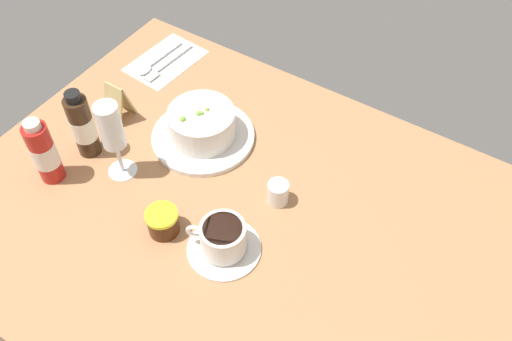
# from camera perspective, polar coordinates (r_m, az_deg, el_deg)

# --- Properties ---
(ground_plane) EXTENTS (1.10, 0.84, 0.03)m
(ground_plane) POSITION_cam_1_polar(r_m,az_deg,el_deg) (1.10, -2.17, -4.91)
(ground_plane) COLOR #A8754C
(porridge_bowl) EXTENTS (0.22, 0.22, 0.09)m
(porridge_bowl) POSITION_cam_1_polar(r_m,az_deg,el_deg) (1.20, -5.56, 4.53)
(porridge_bowl) COLOR silver
(porridge_bowl) RESTS_ON ground_plane
(cutlery_setting) EXTENTS (0.14, 0.20, 0.01)m
(cutlery_setting) POSITION_cam_1_polar(r_m,az_deg,el_deg) (1.43, -9.39, 11.02)
(cutlery_setting) COLOR silver
(cutlery_setting) RESTS_ON ground_plane
(coffee_cup) EXTENTS (0.14, 0.14, 0.07)m
(coffee_cup) POSITION_cam_1_polar(r_m,az_deg,el_deg) (1.02, -3.42, -7.10)
(coffee_cup) COLOR silver
(coffee_cup) RESTS_ON ground_plane
(creamer_jug) EXTENTS (0.05, 0.04, 0.06)m
(creamer_jug) POSITION_cam_1_polar(r_m,az_deg,el_deg) (1.09, 2.25, -2.24)
(creamer_jug) COLOR silver
(creamer_jug) RESTS_ON ground_plane
(wine_glass) EXTENTS (0.06, 0.06, 0.18)m
(wine_glass) POSITION_cam_1_polar(r_m,az_deg,el_deg) (1.10, -14.64, 4.06)
(wine_glass) COLOR white
(wine_glass) RESTS_ON ground_plane
(jam_jar) EXTENTS (0.06, 0.06, 0.05)m
(jam_jar) POSITION_cam_1_polar(r_m,az_deg,el_deg) (1.06, -9.56, -5.22)
(jam_jar) COLOR #411F0B
(jam_jar) RESTS_ON ground_plane
(sauce_bottle_brown) EXTENTS (0.05, 0.05, 0.16)m
(sauce_bottle_brown) POSITION_cam_1_polar(r_m,az_deg,el_deg) (1.19, -17.39, 4.42)
(sauce_bottle_brown) COLOR #382314
(sauce_bottle_brown) RESTS_ON ground_plane
(sauce_bottle_red) EXTENTS (0.05, 0.05, 0.16)m
(sauce_bottle_red) POSITION_cam_1_polar(r_m,az_deg,el_deg) (1.17, -20.96, 1.75)
(sauce_bottle_red) COLOR #B21E19
(sauce_bottle_red) RESTS_ON ground_plane
(menu_card) EXTENTS (0.05, 0.06, 0.09)m
(menu_card) POSITION_cam_1_polar(r_m,az_deg,el_deg) (1.27, -14.06, 6.89)
(menu_card) COLOR tan
(menu_card) RESTS_ON ground_plane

